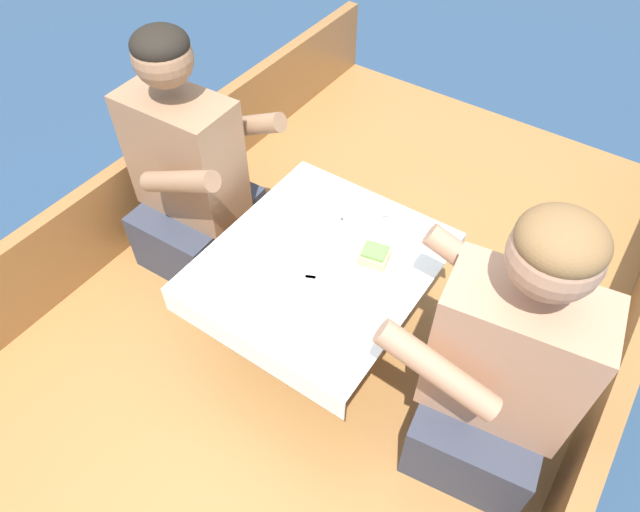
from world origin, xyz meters
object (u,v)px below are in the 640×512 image
object	(u,v)px
coffee_cup_port	(374,207)
tin_can	(342,323)
person_port	(191,179)
person_starboard	(499,371)
sandwich	(374,255)
coffee_cup_starboard	(257,240)

from	to	relation	value
coffee_cup_port	tin_can	bearing A→B (deg)	-69.79
person_port	person_starboard	xyz separation A→B (m)	(1.28, -0.13, 0.01)
sandwich	coffee_cup_starboard	bearing A→B (deg)	-156.10
coffee_cup_port	tin_can	xyz separation A→B (m)	(0.17, -0.47, -0.00)
sandwich	coffee_cup_starboard	xyz separation A→B (m)	(-0.35, -0.16, -0.01)
tin_can	person_starboard	bearing A→B (deg)	16.29
person_port	coffee_cup_starboard	distance (m)	0.46
sandwich	tin_can	bearing A→B (deg)	-78.61
coffee_cup_port	coffee_cup_starboard	xyz separation A→B (m)	(-0.24, -0.35, -0.00)
person_port	coffee_cup_port	bearing A→B (deg)	15.29
person_port	coffee_cup_port	world-z (taller)	person_port
person_starboard	sandwich	size ratio (longest dim) A/B	9.25
coffee_cup_starboard	tin_can	world-z (taller)	tin_can
sandwich	coffee_cup_port	xyz separation A→B (m)	(-0.12, 0.19, -0.00)
coffee_cup_port	person_starboard	bearing A→B (deg)	-29.03
person_port	sandwich	bearing A→B (deg)	-0.77
person_starboard	tin_can	world-z (taller)	person_starboard
person_port	tin_can	world-z (taller)	person_port
coffee_cup_port	tin_can	distance (m)	0.50
person_port	coffee_cup_port	xyz separation A→B (m)	(0.67, 0.21, 0.05)
coffee_cup_starboard	tin_can	size ratio (longest dim) A/B	1.54
coffee_cup_starboard	sandwich	bearing A→B (deg)	23.90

